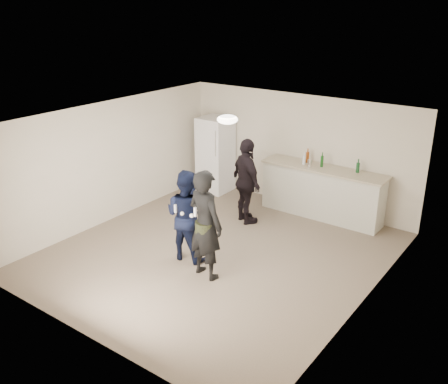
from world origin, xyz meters
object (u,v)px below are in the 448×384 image
Objects in this scene: spectator at (247,182)px; woman at (205,225)px; fridge at (215,155)px; shaker at (310,163)px; counter at (322,193)px; man at (187,215)px.

woman is at bearing 137.01° from spectator.
fridge is 10.59× the size of shaker.
counter is at bearing 26.19° from shaker.
man is (-0.86, -2.97, -0.34)m from shaker.
shaker is 3.11m from man.
man is 1.90m from spectator.
fridge is (-2.77, -0.07, 0.38)m from counter.
woman reaches higher than shaker.
fridge reaches higher than man.
fridge is at bearing -178.55° from counter.
man is 0.89× the size of woman.
spectator is at bearing -34.47° from fridge.
man is at bearing -109.99° from counter.
man reaches higher than shaker.
woman reaches higher than spectator.
spectator is at bearing -95.23° from man.
counter is 1.44× the size of fridge.
man is 0.93× the size of spectator.
counter is 3.31m from man.
woman is at bearing -93.63° from shaker.
spectator reaches higher than man.
woman is at bearing -97.92° from counter.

